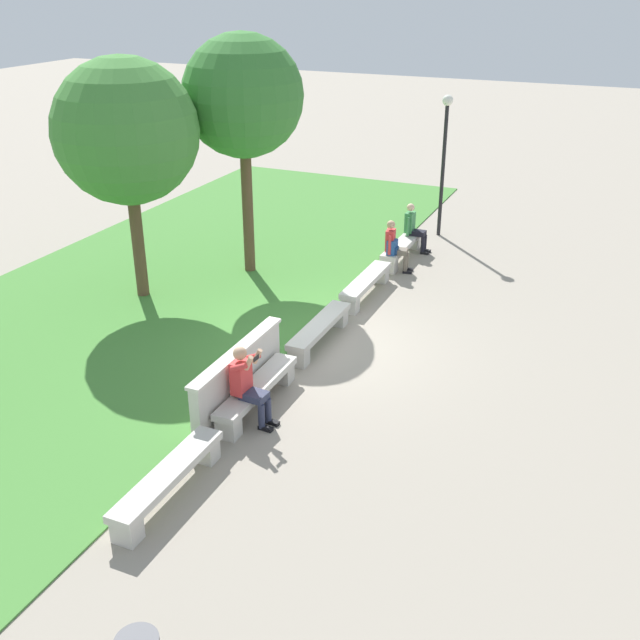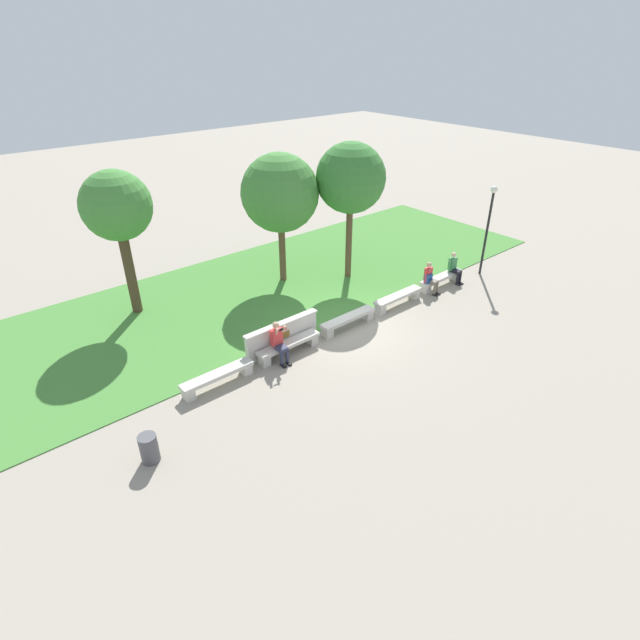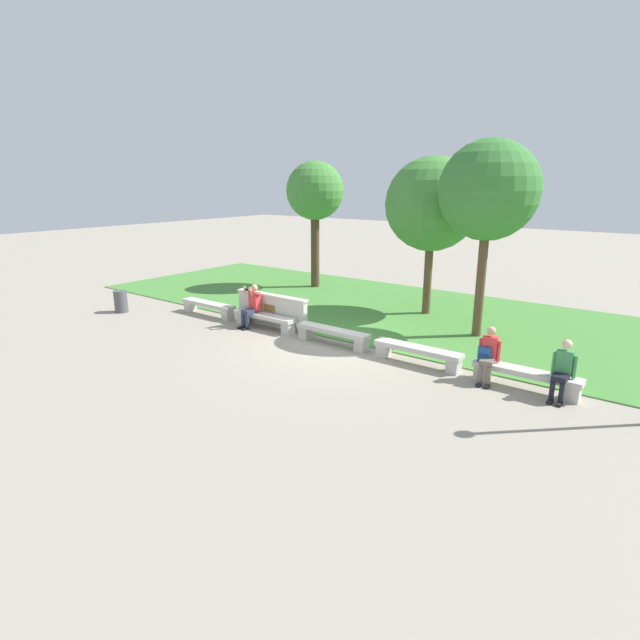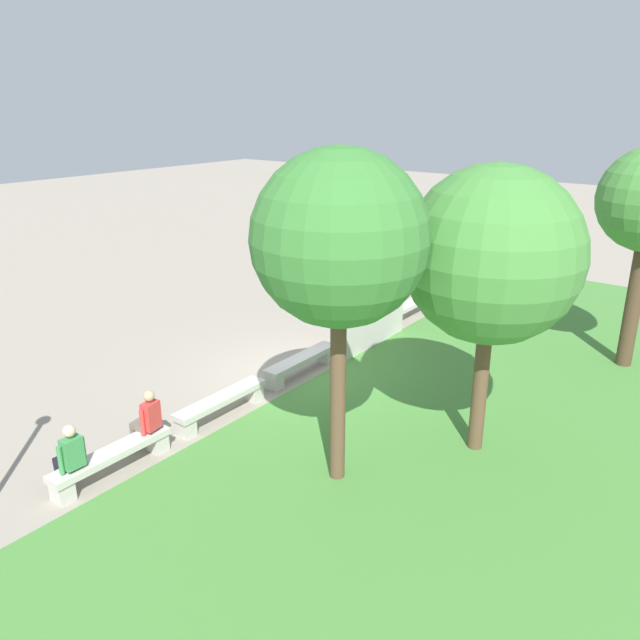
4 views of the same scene
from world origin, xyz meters
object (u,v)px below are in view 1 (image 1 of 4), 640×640
bench_far (366,283)px  tree_left_background (243,97)px  bench_near (257,391)px  tree_behind_wall (126,132)px  lamp_post (445,145)px  bench_end (402,248)px  person_photographer (247,382)px  bench_main (168,479)px  backpack (393,247)px  person_distant (395,244)px  bench_mid (320,329)px  person_companion (414,226)px

bench_far → tree_left_background: size_ratio=0.41×
bench_near → tree_behind_wall: tree_behind_wall is taller
tree_behind_wall → lamp_post: tree_behind_wall is taller
bench_end → person_photographer: 8.16m
bench_main → lamp_post: bearing=-1.5°
bench_end → lamp_post: size_ratio=0.60×
bench_main → backpack: bearing=-0.3°
person_distant → lamp_post: size_ratio=0.34×
bench_near → lamp_post: 10.22m
bench_main → backpack: backpack is taller
bench_main → bench_mid: bearing=0.0°
bench_end → lamp_post: bearing=-8.2°
lamp_post → bench_near: bearing=178.1°
tree_behind_wall → person_companion: bearing=-41.6°
tree_left_background → lamp_post: tree_left_background is taller
person_photographer → lamp_post: size_ratio=0.35×
bench_far → backpack: 1.70m
tree_left_background → bench_main: bearing=-158.8°
bench_main → tree_left_background: tree_left_background is taller
person_photographer → backpack: size_ratio=3.08×
bench_main → bench_far: (7.72, 0.00, 0.00)m
bench_mid → backpack: 4.25m
bench_mid → person_companion: size_ratio=1.79×
bench_end → tree_behind_wall: (-4.54, 4.60, 3.32)m
person_photographer → lamp_post: 10.56m
bench_end → backpack: bearing=-177.2°
bench_end → person_distant: person_distant is taller
bench_mid → person_distant: 4.34m
bench_far → backpack: bearing=-1.5°
backpack → tree_behind_wall: 6.62m
bench_near → person_photographer: person_photographer is taller
person_companion → backpack: bearing=179.2°
bench_end → person_companion: person_companion is taller
bench_far → person_photographer: size_ratio=1.71×
tree_behind_wall → tree_left_background: tree_left_background is taller
person_photographer → person_companion: person_photographer is taller
lamp_post → tree_left_background: bearing=142.6°
bench_mid → tree_left_background: bearing=47.0°
bench_main → bench_far: size_ratio=1.00×
person_photographer → bench_far: bearing=0.8°
bench_main → person_distant: bearing=-0.4°
bench_mid → bench_end: bearing=0.0°
bench_near → person_photographer: (-0.43, -0.08, 0.43)m
tree_left_background → bench_end: bearing=-54.4°
bench_end → lamp_post: (2.27, -0.33, 2.16)m
person_photographer → person_companion: 8.86m
bench_near → person_companion: bearing=-0.5°
person_photographer → lamp_post: (10.42, -0.25, 1.73)m
person_distant → person_companion: 1.53m
tree_behind_wall → bench_main: bearing=-141.4°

